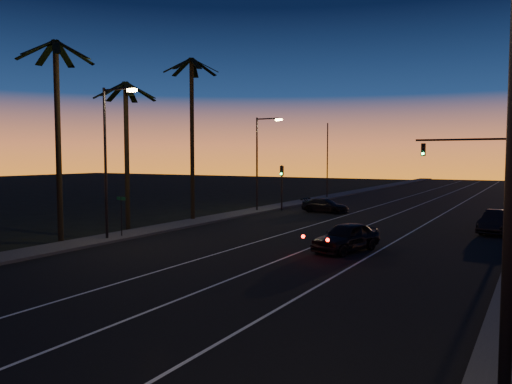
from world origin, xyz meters
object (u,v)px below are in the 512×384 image
Objects in this scene: signal_mast at (478,159)px; lead_car at (346,237)px; cross_car at (325,206)px; right_car at (498,222)px.

signal_mast is 17.26m from lead_car.
signal_mast reaches higher than cross_car.
lead_car is at bearing -106.02° from signal_mast.
right_car is at bearing -22.05° from cross_car.
right_car reaches higher than cross_car.
right_car is (1.85, -5.39, -4.02)m from signal_mast.
cross_car is (-14.34, 5.81, -0.13)m from right_car.
right_car is 15.47m from cross_car.
lead_car reaches higher than cross_car.
signal_mast reaches higher than right_car.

